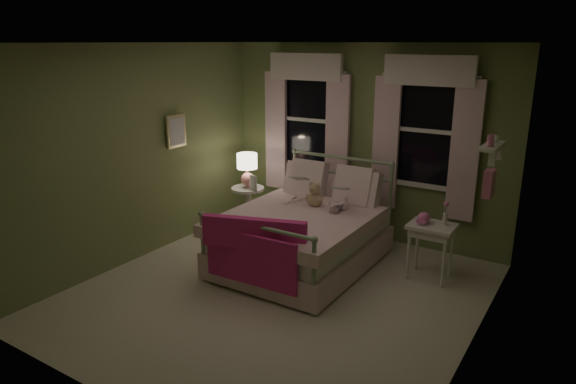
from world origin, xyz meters
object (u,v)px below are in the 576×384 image
Objects in this scene: table_lamp at (247,166)px; nightstand_left at (248,203)px; child_left at (302,181)px; nightstand_right at (432,233)px; bed at (304,234)px; teddy_bear at (315,196)px; child_right at (341,189)px.

nightstand_left is at bearing 0.00° from table_lamp.
child_left reaches higher than table_lamp.
child_left is 1.06× the size of nightstand_right.
bed is 1.46m from table_lamp.
child_left is 0.34m from teddy_bear.
table_lamp is at bearing -11.27° from child_right.
child_right reaches higher than table_lamp.
child_left is at bearing -6.96° from nightstand_left.
bed is 4.44× the size of table_lamp.
bed is 1.34m from nightstand_left.
child_right is 0.34m from teddy_bear.
nightstand_right is (1.41, 0.43, 0.17)m from bed.
bed is at bearing -163.06° from nightstand_right.
child_left is at bearing 123.60° from bed.
bed is 3.13× the size of nightstand_left.
bed is at bearing -23.59° from nightstand_left.
teddy_bear is at bearing -12.57° from nightstand_left.
child_right is at bearing 29.50° from teddy_bear.
bed is 0.72m from child_right.
nightstand_right is (1.41, 0.17, -0.24)m from teddy_bear.
child_right is 1.01× the size of nightstand_right.
bed is 0.49m from teddy_bear.
bed is 1.49m from nightstand_right.
table_lamp is (-1.23, 0.54, 0.57)m from bed.
table_lamp reaches higher than nightstand_left.
child_left is (-0.28, 0.42, 0.52)m from bed.
table_lamp is at bearing 156.41° from bed.
bed is at bearing 49.52° from child_right.
child_left is at bearing -6.88° from child_right.
child_left is at bearing -179.70° from nightstand_right.
teddy_bear is at bearing -12.57° from table_lamp.
child_right is 1.52m from table_lamp.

